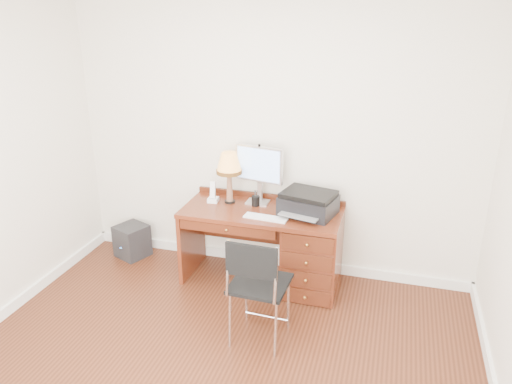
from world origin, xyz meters
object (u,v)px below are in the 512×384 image
(desk, at_px, (294,246))
(equipment_box, at_px, (132,241))
(monitor, at_px, (259,167))
(phone, at_px, (213,196))
(printer, at_px, (308,203))
(leg_lamp, at_px, (229,166))
(chair, at_px, (257,280))

(desk, xyz_separation_m, equipment_box, (-1.80, 0.10, -0.24))
(monitor, relative_size, phone, 2.72)
(printer, distance_m, leg_lamp, 0.83)
(printer, height_order, leg_lamp, leg_lamp)
(printer, xyz_separation_m, chair, (-0.21, -0.98, -0.29))
(printer, bearing_deg, equipment_box, -168.87)
(desk, distance_m, monitor, 0.83)
(leg_lamp, relative_size, phone, 2.46)
(monitor, relative_size, chair, 0.60)
(phone, bearing_deg, chair, -58.67)
(desk, height_order, equipment_box, desk)
(printer, relative_size, equipment_box, 1.58)
(printer, bearing_deg, phone, -168.78)
(leg_lamp, xyz_separation_m, chair, (0.58, -1.04, -0.55))
(desk, bearing_deg, leg_lamp, 171.83)
(leg_lamp, xyz_separation_m, equipment_box, (-1.13, -0.00, -0.95))
(monitor, height_order, leg_lamp, monitor)
(monitor, bearing_deg, desk, -13.72)
(monitor, bearing_deg, leg_lamp, -148.40)
(equipment_box, bearing_deg, desk, 19.77)
(leg_lamp, bearing_deg, monitor, 20.09)
(phone, distance_m, chair, 1.27)
(monitor, bearing_deg, equipment_box, -164.49)
(monitor, height_order, printer, monitor)
(chair, bearing_deg, phone, 128.62)
(monitor, bearing_deg, chair, -62.95)
(monitor, xyz_separation_m, chair, (0.32, -1.13, -0.53))
(printer, distance_m, phone, 0.95)
(leg_lamp, relative_size, chair, 0.54)
(desk, height_order, leg_lamp, leg_lamp)
(printer, bearing_deg, desk, -147.97)
(desk, distance_m, leg_lamp, 0.98)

